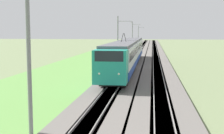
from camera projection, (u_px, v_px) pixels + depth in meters
ballast_main at (134, 59)px, 60.21m from camera, size 240.00×4.40×0.30m
ballast_adjacent at (156, 59)px, 59.67m from camera, size 240.00×4.40×0.30m
track_main at (134, 59)px, 60.21m from camera, size 240.00×1.57×0.45m
track_adjacent at (156, 59)px, 59.67m from camera, size 240.00×1.57×0.45m
grass_verge at (102, 59)px, 61.01m from camera, size 240.00×13.87×0.12m
passenger_train at (128, 52)px, 45.29m from camera, size 39.37×3.01×5.23m
catenary_mast_near at (30, 55)px, 15.54m from camera, size 0.22×2.56×8.31m
catenary_mast_mid at (118, 38)px, 55.33m from camera, size 0.22×2.56×8.12m
catenary_mast_far at (133, 35)px, 95.09m from camera, size 0.22×2.56×8.42m
catenary_mast_distant at (138, 34)px, 134.90m from camera, size 0.22×2.56×7.90m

